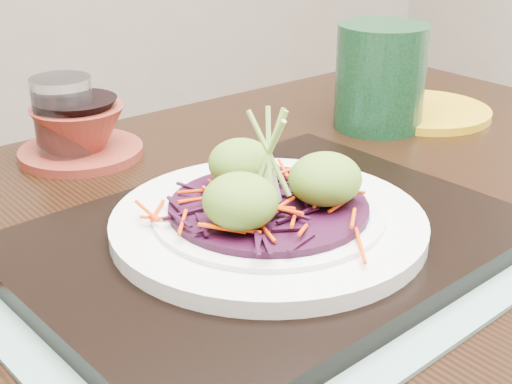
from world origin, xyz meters
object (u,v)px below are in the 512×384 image
serving_tray (268,240)px  water_glass (64,119)px  white_plate (268,221)px  dining_table (287,329)px  terracotta_bowl_set (79,134)px  yellow_plate (423,111)px  green_jar (380,77)px

serving_tray → water_glass: (-0.07, 0.32, 0.04)m
white_plate → dining_table: bearing=24.2°
dining_table → terracotta_bowl_set: bearing=99.6°
dining_table → water_glass: size_ratio=13.33×
yellow_plate → green_jar: bearing=-178.2°
terracotta_bowl_set → water_glass: bearing=-175.6°
dining_table → terracotta_bowl_set: (-0.09, 0.31, 0.13)m
serving_tray → water_glass: 0.33m
terracotta_bowl_set → green_jar: size_ratio=1.16×
dining_table → yellow_plate: yellow_plate is taller
dining_table → green_jar: green_jar is taller
serving_tray → white_plate: white_plate is taller
water_glass → yellow_plate: water_glass is taller
serving_tray → terracotta_bowl_set: bearing=90.7°
serving_tray → green_jar: 0.38m
white_plate → yellow_plate: bearing=28.5°
terracotta_bowl_set → white_plate: bearing=-80.0°
white_plate → green_jar: green_jar is taller
terracotta_bowl_set → green_jar: 0.39m
serving_tray → yellow_plate: (0.40, 0.22, -0.01)m
yellow_plate → dining_table: bearing=-151.2°
water_glass → terracotta_bowl_set: size_ratio=0.63×
serving_tray → water_glass: size_ratio=4.27×
water_glass → green_jar: (0.39, -0.10, 0.02)m
water_glass → dining_table: bearing=-71.0°
dining_table → white_plate: 0.14m
serving_tray → terracotta_bowl_set: (-0.06, 0.32, 0.01)m
terracotta_bowl_set → green_jar: (0.37, -0.10, 0.04)m
yellow_plate → green_jar: size_ratio=1.36×
dining_table → white_plate: (-0.03, -0.01, 0.13)m
white_plate → terracotta_bowl_set: size_ratio=1.74×
water_glass → yellow_plate: bearing=-12.0°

